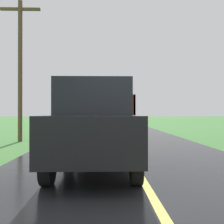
{
  "coord_description": "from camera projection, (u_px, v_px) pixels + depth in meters",
  "views": [
    {
      "loc": [
        -0.71,
        -4.0,
        1.34
      ],
      "look_at": [
        -0.35,
        9.26,
        1.4
      ],
      "focal_mm": 39.7,
      "sensor_mm": 36.0,
      "label": 1
    }
  ],
  "objects": [
    {
      "name": "banana_truck_near",
      "position": [
        106.0,
        111.0,
        13.52
      ],
      "size": [
        2.38,
        5.82,
        2.8
      ],
      "color": "#2D2D30",
      "rests_on": "road_surface"
    },
    {
      "name": "utility_pole_roadside",
      "position": [
        20.0,
        65.0,
        11.68
      ],
      "size": [
        1.87,
        0.2,
        6.66
      ],
      "color": "brown",
      "rests_on": "ground"
    },
    {
      "name": "banana_truck_far",
      "position": [
        103.0,
        112.0,
        28.52
      ],
      "size": [
        2.38,
        5.81,
        2.8
      ],
      "color": "#2D2D30",
      "rests_on": "road_surface"
    },
    {
      "name": "centre_line",
      "position": [
        149.0,
        191.0,
        4.01
      ],
      "size": [
        0.14,
        108.0,
        0.01
      ],
      "primitive_type": "cube",
      "color": "#E0D64C",
      "rests_on": "road_surface"
    },
    {
      "name": "ground_plane",
      "position": [
        149.0,
        196.0,
        4.01
      ],
      "size": [
        200.0,
        200.0,
        0.0
      ],
      "primitive_type": "plane",
      "color": "#47843D"
    },
    {
      "name": "following_car",
      "position": [
        95.0,
        125.0,
        5.54
      ],
      "size": [
        1.74,
        4.1,
        1.92
      ],
      "color": "black",
      "rests_on": "road_surface"
    },
    {
      "name": "road_surface",
      "position": [
        149.0,
        193.0,
        4.01
      ],
      "size": [
        6.4,
        120.0,
        0.08
      ],
      "primitive_type": "cube",
      "color": "#232326",
      "rests_on": "ground"
    }
  ]
}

